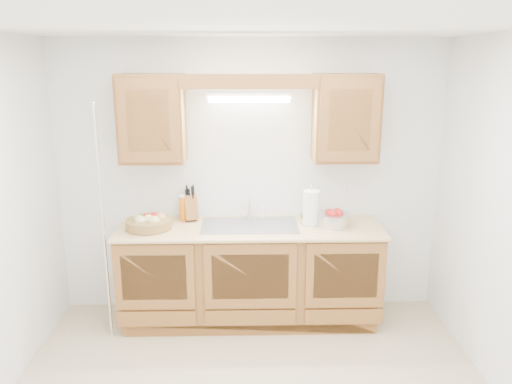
{
  "coord_description": "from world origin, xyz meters",
  "views": [
    {
      "loc": [
        -0.04,
        -2.96,
        2.3
      ],
      "look_at": [
        0.05,
        0.85,
        1.3
      ],
      "focal_mm": 35.0,
      "sensor_mm": 36.0,
      "label": 1
    }
  ],
  "objects_px": {
    "fruit_basket": "(149,222)",
    "paper_towel": "(311,208)",
    "apple_bowl": "(333,218)",
    "knife_block": "(190,207)"
  },
  "relations": [
    {
      "from": "fruit_basket",
      "to": "knife_block",
      "type": "bearing_deg",
      "value": 35.82
    },
    {
      "from": "paper_towel",
      "to": "apple_bowl",
      "type": "bearing_deg",
      "value": -8.51
    },
    {
      "from": "fruit_basket",
      "to": "apple_bowl",
      "type": "distance_m",
      "value": 1.6
    },
    {
      "from": "fruit_basket",
      "to": "paper_towel",
      "type": "relative_size",
      "value": 1.41
    },
    {
      "from": "paper_towel",
      "to": "apple_bowl",
      "type": "xyz_separation_m",
      "value": [
        0.19,
        -0.03,
        -0.09
      ]
    },
    {
      "from": "knife_block",
      "to": "apple_bowl",
      "type": "relative_size",
      "value": 0.89
    },
    {
      "from": "knife_block",
      "to": "paper_towel",
      "type": "height_order",
      "value": "paper_towel"
    },
    {
      "from": "fruit_basket",
      "to": "knife_block",
      "type": "xyz_separation_m",
      "value": [
        0.33,
        0.24,
        0.06
      ]
    },
    {
      "from": "paper_towel",
      "to": "apple_bowl",
      "type": "height_order",
      "value": "paper_towel"
    },
    {
      "from": "knife_block",
      "to": "paper_towel",
      "type": "distance_m",
      "value": 1.09
    }
  ]
}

